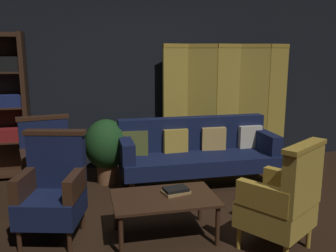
{
  "coord_description": "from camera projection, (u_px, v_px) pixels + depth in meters",
  "views": [
    {
      "loc": [
        -0.92,
        -3.26,
        1.81
      ],
      "look_at": [
        0.0,
        0.8,
        0.95
      ],
      "focal_mm": 39.6,
      "sensor_mm": 36.0,
      "label": 1
    }
  ],
  "objects": [
    {
      "name": "potted_plant",
      "position": [
        106.0,
        146.0,
        5.05
      ],
      "size": [
        0.6,
        0.6,
        0.89
      ],
      "color": "brown",
      "rests_on": "ground_plane"
    },
    {
      "name": "armchair_gilt_accent",
      "position": [
        283.0,
        200.0,
        3.31
      ],
      "size": [
        0.8,
        0.8,
        1.04
      ],
      "color": "#B78E33",
      "rests_on": "ground_plane"
    },
    {
      "name": "armchair_wing_right",
      "position": [
        53.0,
        190.0,
        3.56
      ],
      "size": [
        0.7,
        0.7,
        1.04
      ],
      "color": "#382114",
      "rests_on": "ground_plane"
    },
    {
      "name": "coffee_table",
      "position": [
        164.0,
        201.0,
        3.58
      ],
      "size": [
        1.0,
        0.64,
        0.42
      ],
      "color": "#382114",
      "rests_on": "ground_plane"
    },
    {
      "name": "velvet_couch",
      "position": [
        196.0,
        150.0,
        5.1
      ],
      "size": [
        2.12,
        0.78,
        0.88
      ],
      "color": "#382114",
      "rests_on": "ground_plane"
    },
    {
      "name": "back_wall",
      "position": [
        145.0,
        77.0,
        5.74
      ],
      "size": [
        7.2,
        0.1,
        2.8
      ],
      "primitive_type": "cube",
      "color": "black",
      "rests_on": "ground_plane"
    },
    {
      "name": "book_black_cloth",
      "position": [
        176.0,
        189.0,
        3.65
      ],
      "size": [
        0.26,
        0.19,
        0.03
      ],
      "primitive_type": "cube",
      "rotation": [
        0.0,
        0.0,
        0.18
      ],
      "color": "black",
      "rests_on": "book_tan_leather"
    },
    {
      "name": "folding_screen",
      "position": [
        228.0,
        103.0,
        5.86
      ],
      "size": [
        2.12,
        0.27,
        1.9
      ],
      "color": "#B29338",
      "rests_on": "ground_plane"
    },
    {
      "name": "book_tan_leather",
      "position": [
        176.0,
        192.0,
        3.65
      ],
      "size": [
        0.29,
        0.23,
        0.03
      ],
      "primitive_type": "cube",
      "rotation": [
        0.0,
        0.0,
        0.25
      ],
      "color": "#9E7A47",
      "rests_on": "coffee_table"
    },
    {
      "name": "armchair_wing_left",
      "position": [
        47.0,
        164.0,
        4.35
      ],
      "size": [
        0.68,
        0.68,
        1.04
      ],
      "color": "#382114",
      "rests_on": "ground_plane"
    },
    {
      "name": "ground_plane",
      "position": [
        186.0,
        235.0,
        3.68
      ],
      "size": [
        10.0,
        10.0,
        0.0
      ],
      "primitive_type": "plane",
      "color": "black"
    }
  ]
}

